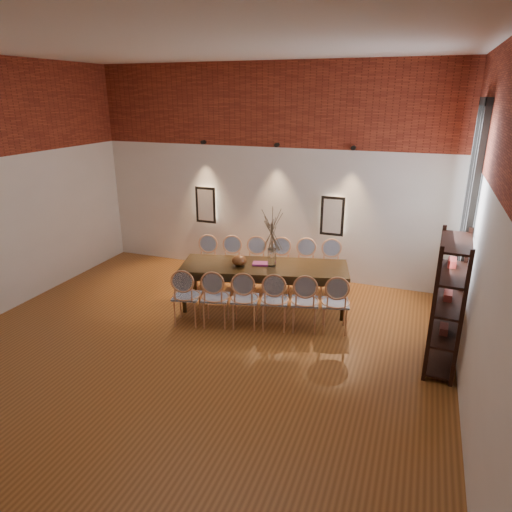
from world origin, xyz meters
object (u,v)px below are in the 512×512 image
(dining_table, at_px, (264,286))
(chair_near_c, at_px, (245,298))
(chair_near_d, at_px, (275,300))
(book, at_px, (261,264))
(chair_far_b, at_px, (231,264))
(chair_far_c, at_px, (255,265))
(chair_far_f, at_px, (331,268))
(chair_far_d, at_px, (280,266))
(bowl, at_px, (239,260))
(chair_far_a, at_px, (206,263))
(chair_near_a, at_px, (187,296))
(chair_far_e, at_px, (306,267))
(chair_near_f, at_px, (335,303))
(shelving_rack, at_px, (447,303))
(chair_near_e, at_px, (305,301))
(chair_near_b, at_px, (216,297))
(vase, at_px, (272,257))

(dining_table, xyz_separation_m, chair_near_c, (-0.05, -0.76, 0.09))
(chair_near_d, distance_m, book, 0.86)
(chair_far_b, xyz_separation_m, chair_far_c, (0.44, 0.11, 0.00))
(chair_far_c, height_order, chair_far_f, same)
(dining_table, height_order, chair_far_d, chair_far_d)
(bowl, bearing_deg, chair_far_a, 147.30)
(chair_far_d, xyz_separation_m, chair_far_f, (0.89, 0.22, 0.00))
(chair_near_a, distance_m, chair_far_e, 2.33)
(chair_far_b, height_order, chair_far_c, same)
(chair_far_a, distance_m, chair_far_c, 0.92)
(chair_near_d, bearing_deg, chair_near_f, -0.00)
(dining_table, xyz_separation_m, chair_near_a, (-0.94, -0.97, 0.09))
(chair_far_d, relative_size, shelving_rack, 0.52)
(dining_table, relative_size, chair_near_d, 2.92)
(chair_far_a, relative_size, chair_far_e, 1.00)
(chair_near_e, bearing_deg, chair_far_b, 133.59)
(chair_near_c, relative_size, chair_far_c, 1.00)
(chair_near_f, bearing_deg, chair_near_d, 180.00)
(chair_near_c, height_order, chair_near_e, same)
(chair_near_b, height_order, chair_far_e, same)
(chair_far_d, height_order, book, chair_far_d)
(dining_table, height_order, vase, vase)
(bowl, height_order, shelving_rack, shelving_rack)
(chair_near_d, xyz_separation_m, chair_far_d, (-0.34, 1.40, 0.00))
(chair_near_a, height_order, chair_near_d, same)
(book, bearing_deg, chair_near_e, -31.36)
(chair_near_c, bearing_deg, chair_near_b, 180.00)
(chair_far_c, bearing_deg, chair_near_a, 57.59)
(chair_near_c, height_order, chair_near_f, same)
(chair_near_b, xyz_separation_m, shelving_rack, (3.29, 0.01, 0.43))
(chair_far_e, xyz_separation_m, shelving_rack, (2.30, -1.72, 0.43))
(chair_near_b, bearing_deg, chair_near_d, -0.00)
(chair_far_c, height_order, chair_far_d, same)
(chair_far_c, xyz_separation_m, bowl, (0.01, -0.79, 0.37))
(chair_far_e, bearing_deg, chair_near_f, 107.61)
(chair_near_b, xyz_separation_m, chair_near_e, (1.33, 0.33, 0.00))
(chair_far_a, distance_m, chair_far_b, 0.46)
(chair_near_b, relative_size, chair_far_d, 1.00)
(chair_near_f, distance_m, chair_far_b, 2.33)
(chair_far_e, bearing_deg, chair_near_c, 57.59)
(chair_far_a, bearing_deg, chair_near_e, 141.77)
(chair_near_e, relative_size, chair_far_b, 1.00)
(chair_far_c, relative_size, book, 3.62)
(chair_far_f, bearing_deg, chair_near_d, 57.59)
(chair_near_d, bearing_deg, vase, 98.33)
(chair_far_f, bearing_deg, chair_near_f, 90.00)
(chair_near_a, distance_m, chair_far_a, 1.44)
(chair_far_b, bearing_deg, chair_far_e, 180.00)
(vase, bearing_deg, chair_far_a, 164.19)
(chair_near_e, relative_size, chair_far_f, 1.00)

